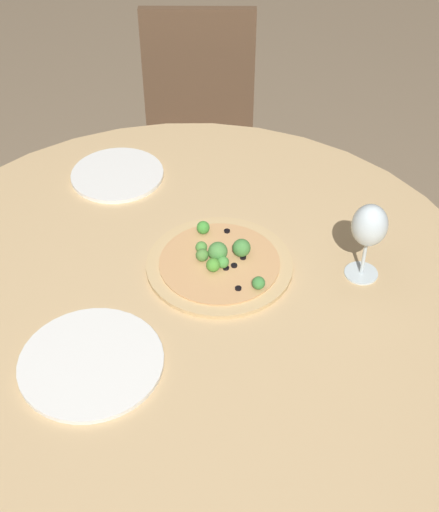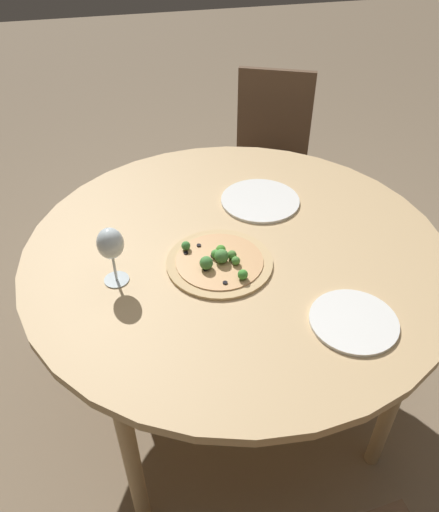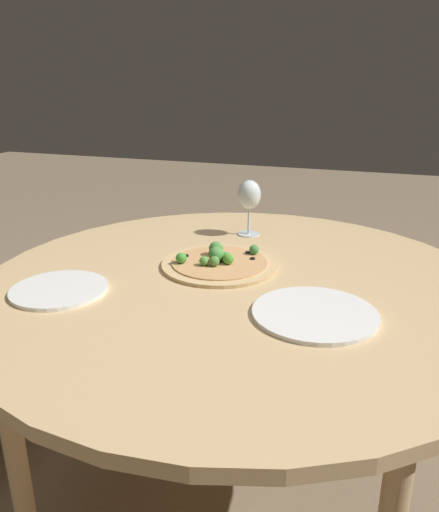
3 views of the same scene
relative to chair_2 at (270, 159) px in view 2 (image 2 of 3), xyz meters
The scene contains 7 objects.
ground_plane 1.19m from the chair_2, 24.32° to the right, with size 12.00×12.00×0.00m, color #847056.
dining_table 1.11m from the chair_2, 24.32° to the right, with size 1.34×1.34×0.75m.
chair_2 is the anchor object (origin of this frame).
pizza 1.23m from the chair_2, 26.03° to the right, with size 0.32×0.32×0.06m.
wine_glass 1.42m from the chair_2, 37.78° to the right, with size 0.08×0.08×0.18m.
plate_near 0.88m from the chair_2, 21.39° to the right, with size 0.28×0.28×0.01m.
plate_far 1.44m from the chair_2, ahead, with size 0.24×0.24×0.01m.
Camera 2 is at (1.20, -0.34, 1.74)m, focal length 35.00 mm.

